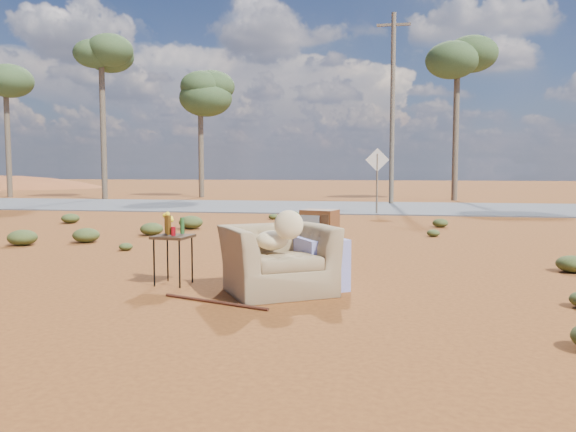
# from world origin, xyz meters

# --- Properties ---
(ground) EXTENTS (140.00, 140.00, 0.00)m
(ground) POSITION_xyz_m (0.00, 0.00, 0.00)
(ground) COLOR brown
(ground) RESTS_ON ground
(highway) EXTENTS (140.00, 7.00, 0.04)m
(highway) POSITION_xyz_m (0.00, 15.00, 0.02)
(highway) COLOR #565659
(highway) RESTS_ON ground
(armchair) EXTENTS (1.61, 1.55, 1.09)m
(armchair) POSITION_xyz_m (0.64, -0.19, 0.51)
(armchair) COLOR olive
(armchair) RESTS_ON ground
(tv_unit) EXTENTS (0.63, 0.56, 0.85)m
(tv_unit) POSITION_xyz_m (0.79, 1.97, 0.63)
(tv_unit) COLOR black
(tv_unit) RESTS_ON ground
(side_table) EXTENTS (0.49, 0.49, 0.91)m
(side_table) POSITION_xyz_m (-0.90, -0.01, 0.66)
(side_table) COLOR #352013
(side_table) RESTS_ON ground
(rusty_bar) EXTENTS (1.33, 0.51, 0.04)m
(rusty_bar) POSITION_xyz_m (-0.03, -0.94, 0.02)
(rusty_bar) COLOR #522315
(rusty_bar) RESTS_ON ground
(road_sign) EXTENTS (0.78, 0.06, 2.19)m
(road_sign) POSITION_xyz_m (1.50, 12.00, 1.50)
(road_sign) COLOR brown
(road_sign) RESTS_ON ground
(eucalyptus_far_left) EXTENTS (3.20, 3.20, 7.10)m
(eucalyptus_far_left) POSITION_xyz_m (-18.00, 20.00, 5.94)
(eucalyptus_far_left) COLOR brown
(eucalyptus_far_left) RESTS_ON ground
(eucalyptus_left) EXTENTS (3.20, 3.20, 8.10)m
(eucalyptus_left) POSITION_xyz_m (-12.00, 19.00, 6.92)
(eucalyptus_left) COLOR brown
(eucalyptus_left) RESTS_ON ground
(eucalyptus_near_left) EXTENTS (3.20, 3.20, 6.60)m
(eucalyptus_near_left) POSITION_xyz_m (-8.00, 22.00, 5.45)
(eucalyptus_near_left) COLOR brown
(eucalyptus_near_left) RESTS_ON ground
(eucalyptus_center) EXTENTS (3.20, 3.20, 7.60)m
(eucalyptus_center) POSITION_xyz_m (5.00, 21.00, 6.43)
(eucalyptus_center) COLOR brown
(eucalyptus_center) RESTS_ON ground
(utility_pole_center) EXTENTS (1.40, 0.20, 8.00)m
(utility_pole_center) POSITION_xyz_m (2.00, 17.50, 4.15)
(utility_pole_center) COLOR brown
(utility_pole_center) RESTS_ON ground
(scrub_patch) EXTENTS (17.49, 8.07, 0.33)m
(scrub_patch) POSITION_xyz_m (-0.82, 4.41, 0.14)
(scrub_patch) COLOR #435023
(scrub_patch) RESTS_ON ground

